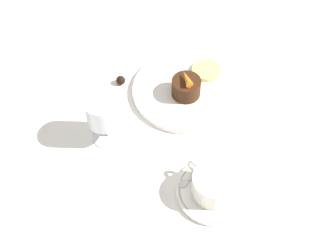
% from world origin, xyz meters
% --- Properties ---
extents(ground_plane, '(3.00, 3.00, 0.00)m').
position_xyz_m(ground_plane, '(0.00, 0.00, 0.00)').
color(ground_plane, white).
extents(dinner_plate, '(0.26, 0.26, 0.01)m').
position_xyz_m(dinner_plate, '(-0.02, -0.04, 0.01)').
color(dinner_plate, white).
rests_on(dinner_plate, ground_plane).
extents(saucer, '(0.15, 0.15, 0.01)m').
position_xyz_m(saucer, '(-0.24, 0.11, 0.01)').
color(saucer, white).
rests_on(saucer, ground_plane).
extents(coffee_cup, '(0.11, 0.08, 0.05)m').
position_xyz_m(coffee_cup, '(-0.24, 0.11, 0.04)').
color(coffee_cup, white).
rests_on(coffee_cup, saucer).
extents(spoon, '(0.03, 0.12, 0.00)m').
position_xyz_m(spoon, '(-0.20, 0.11, 0.01)').
color(spoon, silver).
rests_on(spoon, saucer).
extents(wine_glass, '(0.07, 0.07, 0.12)m').
position_xyz_m(wine_glass, '(0.01, 0.17, 0.08)').
color(wine_glass, silver).
rests_on(wine_glass, ground_plane).
extents(fork, '(0.05, 0.19, 0.01)m').
position_xyz_m(fork, '(-0.21, -0.00, 0.00)').
color(fork, silver).
rests_on(fork, ground_plane).
extents(dessert_cake, '(0.07, 0.07, 0.04)m').
position_xyz_m(dessert_cake, '(-0.03, -0.03, 0.04)').
color(dessert_cake, '#381E0F').
rests_on(dessert_cake, dinner_plate).
extents(carrot_garnish, '(0.05, 0.04, 0.02)m').
position_xyz_m(carrot_garnish, '(-0.03, -0.03, 0.07)').
color(carrot_garnish, orange).
rests_on(carrot_garnish, dessert_cake).
extents(pineapple_slice, '(0.07, 0.07, 0.01)m').
position_xyz_m(pineapple_slice, '(-0.01, -0.12, 0.02)').
color(pineapple_slice, '#EFE075').
rests_on(pineapple_slice, dinner_plate).
extents(chocolate_truffle, '(0.02, 0.02, 0.02)m').
position_xyz_m(chocolate_truffle, '(0.11, 0.05, 0.01)').
color(chocolate_truffle, black).
rests_on(chocolate_truffle, ground_plane).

